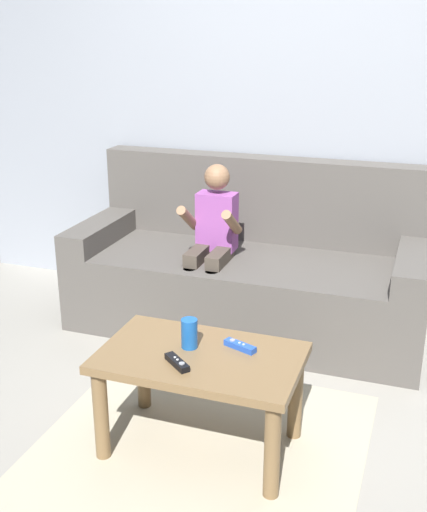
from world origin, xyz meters
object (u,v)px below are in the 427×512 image
(person_seated_on_couch, at_px, (212,240))
(game_remote_black_center, at_px, (177,362))
(game_remote_blue_near_edge, at_px, (240,346))
(soda_can, at_px, (189,333))
(couch, at_px, (250,273))
(coffee_table, at_px, (200,372))

(person_seated_on_couch, relative_size, game_remote_black_center, 7.27)
(game_remote_black_center, bearing_deg, game_remote_blue_near_edge, 47.82)
(person_seated_on_couch, distance_m, soda_can, 1.02)
(couch, height_order, coffee_table, couch)
(couch, relative_size, coffee_table, 2.47)
(soda_can, bearing_deg, couch, 94.19)
(couch, relative_size, game_remote_black_center, 15.05)
(game_remote_black_center, bearing_deg, coffee_table, 65.23)
(coffee_table, xyz_separation_m, game_remote_blue_near_edge, (0.13, 0.09, 0.09))
(game_remote_blue_near_edge, distance_m, game_remote_black_center, 0.28)
(couch, distance_m, game_remote_blue_near_edge, 1.15)
(game_remote_blue_near_edge, relative_size, soda_can, 1.18)
(person_seated_on_couch, relative_size, soda_can, 7.79)
(couch, bearing_deg, coffee_table, -83.09)
(person_seated_on_couch, bearing_deg, game_remote_blue_near_edge, -64.29)
(couch, xyz_separation_m, person_seated_on_couch, (-0.17, -0.18, 0.24))
(couch, bearing_deg, game_remote_blue_near_edge, -75.84)
(soda_can, bearing_deg, game_remote_blue_near_edge, 15.47)
(couch, bearing_deg, soda_can, -85.81)
(couch, relative_size, person_seated_on_couch, 2.07)
(coffee_table, bearing_deg, game_remote_black_center, -114.77)
(game_remote_blue_near_edge, distance_m, soda_can, 0.21)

